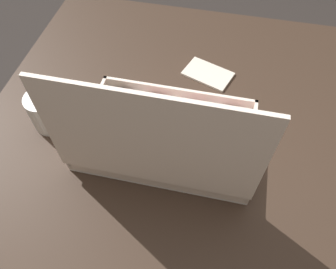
% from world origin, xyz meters
% --- Properties ---
extents(ground_plane, '(8.00, 8.00, 0.00)m').
position_xyz_m(ground_plane, '(0.00, 0.00, 0.00)').
color(ground_plane, '#2D2826').
extents(dining_table, '(0.96, 1.03, 0.77)m').
position_xyz_m(dining_table, '(0.00, 0.00, 0.67)').
color(dining_table, '#38281E').
rests_on(dining_table, ground_plane).
extents(donut_box, '(0.39, 0.26, 0.29)m').
position_xyz_m(donut_box, '(0.02, 0.05, 0.83)').
color(donut_box, white).
rests_on(donut_box, dining_table).
extents(coffee_mug, '(0.08, 0.08, 0.09)m').
position_xyz_m(coffee_mug, '(0.31, 0.02, 0.82)').
color(coffee_mug, white).
rests_on(coffee_mug, dining_table).
extents(paper_napkin, '(0.15, 0.12, 0.01)m').
position_xyz_m(paper_napkin, '(-0.04, -0.22, 0.78)').
color(paper_napkin, silver).
rests_on(paper_napkin, dining_table).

